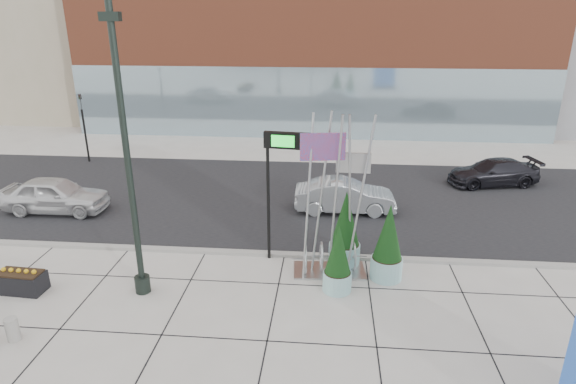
# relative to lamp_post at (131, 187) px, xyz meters

# --- Properties ---
(ground) EXTENTS (160.00, 160.00, 0.00)m
(ground) POSITION_rel_lamp_post_xyz_m (3.34, -1.15, -3.63)
(ground) COLOR #9E9991
(ground) RESTS_ON ground
(street_asphalt) EXTENTS (80.00, 12.00, 0.02)m
(street_asphalt) POSITION_rel_lamp_post_xyz_m (3.34, 8.85, -3.62)
(street_asphalt) COLOR black
(street_asphalt) RESTS_ON ground
(curb_edge) EXTENTS (80.00, 0.30, 0.12)m
(curb_edge) POSITION_rel_lamp_post_xyz_m (3.34, 2.85, -3.57)
(curb_edge) COLOR gray
(curb_edge) RESTS_ON ground
(tower_podium) EXTENTS (34.00, 10.00, 11.00)m
(tower_podium) POSITION_rel_lamp_post_xyz_m (4.34, 25.85, 1.87)
(tower_podium) COLOR brown
(tower_podium) RESTS_ON ground
(tower_glass_front) EXTENTS (34.00, 0.60, 5.00)m
(tower_glass_front) POSITION_rel_lamp_post_xyz_m (4.34, 21.05, -1.13)
(tower_glass_front) COLOR #8CA5B2
(tower_glass_front) RESTS_ON ground
(lamp_post) EXTENTS (0.56, 0.49, 8.87)m
(lamp_post) POSITION_rel_lamp_post_xyz_m (0.00, 0.00, 0.00)
(lamp_post) COLOR black
(lamp_post) RESTS_ON ground
(public_art_sculpture) EXTENTS (2.57, 1.43, 5.64)m
(public_art_sculpture) POSITION_rel_lamp_post_xyz_m (6.04, 1.84, -2.15)
(public_art_sculpture) COLOR #ADB0B2
(public_art_sculpture) RESTS_ON ground
(concrete_bollard) EXTENTS (0.35, 0.35, 0.68)m
(concrete_bollard) POSITION_rel_lamp_post_xyz_m (-2.66, -2.70, -3.29)
(concrete_bollard) COLOR gray
(concrete_bollard) RESTS_ON ground
(overhead_street_sign) EXTENTS (2.26, 0.47, 4.78)m
(overhead_street_sign) POSITION_rel_lamp_post_xyz_m (4.61, 2.64, 0.47)
(overhead_street_sign) COLOR black
(overhead_street_sign) RESTS_ON ground
(round_planter_east) EXTENTS (1.08, 1.08, 2.71)m
(round_planter_east) POSITION_rel_lamp_post_xyz_m (7.94, 1.58, -2.35)
(round_planter_east) COLOR #9BD1D0
(round_planter_east) RESTS_ON ground
(round_planter_mid) EXTENTS (1.12, 1.12, 2.80)m
(round_planter_mid) POSITION_rel_lamp_post_xyz_m (6.54, 2.45, -2.30)
(round_planter_mid) COLOR #9BD1D0
(round_planter_mid) RESTS_ON ground
(round_planter_west) EXTENTS (0.94, 0.94, 2.34)m
(round_planter_west) POSITION_rel_lamp_post_xyz_m (6.28, 0.65, -2.52)
(round_planter_west) COLOR #9BD1D0
(round_planter_west) RESTS_ON ground
(box_planter_north) EXTENTS (1.55, 0.84, 0.83)m
(box_planter_north) POSITION_rel_lamp_post_xyz_m (-3.93, -0.32, -3.25)
(box_planter_north) COLOR black
(box_planter_north) RESTS_ON ground
(car_white_west) EXTENTS (4.66, 1.91, 1.58)m
(car_white_west) POSITION_rel_lamp_post_xyz_m (-6.37, 6.20, -2.84)
(car_white_west) COLOR silver
(car_white_west) RESTS_ON ground
(car_silver_mid) EXTENTS (4.54, 1.69, 1.48)m
(car_silver_mid) POSITION_rel_lamp_post_xyz_m (6.66, 7.35, -2.89)
(car_silver_mid) COLOR #93969A
(car_silver_mid) RESTS_ON ground
(car_dark_east) EXTENTS (4.93, 2.79, 1.35)m
(car_dark_east) POSITION_rel_lamp_post_xyz_m (14.48, 11.70, -2.96)
(car_dark_east) COLOR black
(car_dark_east) RESTS_ON ground
(traffic_signal) EXTENTS (0.15, 0.18, 4.10)m
(traffic_signal) POSITION_rel_lamp_post_xyz_m (-8.66, 13.85, -1.33)
(traffic_signal) COLOR black
(traffic_signal) RESTS_ON ground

